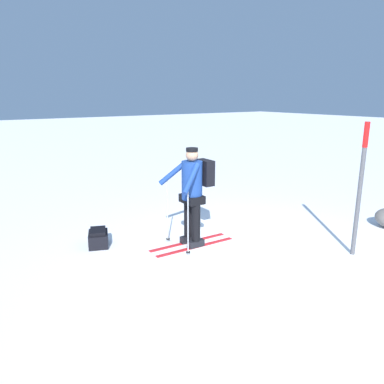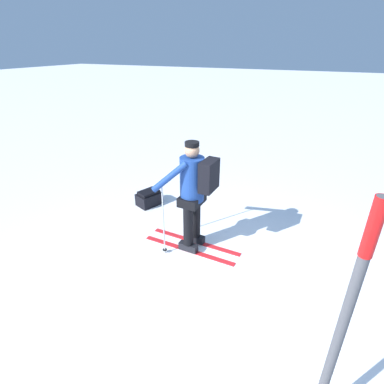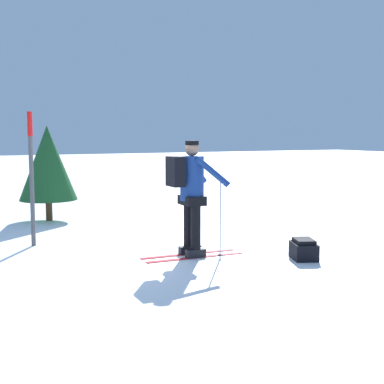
% 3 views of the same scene
% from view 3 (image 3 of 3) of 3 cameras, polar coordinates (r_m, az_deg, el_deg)
% --- Properties ---
extents(ground_plane, '(80.00, 80.00, 0.00)m').
position_cam_3_polar(ground_plane, '(8.66, -5.64, -6.16)').
color(ground_plane, white).
extents(skier, '(0.93, 1.58, 1.75)m').
position_cam_3_polar(skier, '(8.02, -0.18, 0.33)').
color(skier, red).
rests_on(skier, ground_plane).
extents(dropped_backpack, '(0.56, 0.48, 0.31)m').
position_cam_3_polar(dropped_backpack, '(8.14, 11.83, -6.03)').
color(dropped_backpack, black).
rests_on(dropped_backpack, ground_plane).
extents(trail_marker, '(0.08, 0.08, 2.21)m').
position_cam_3_polar(trail_marker, '(9.16, -16.77, 2.38)').
color(trail_marker, '#4C4C51').
rests_on(trail_marker, ground_plane).
extents(pine_tree, '(1.22, 1.22, 2.03)m').
position_cam_3_polar(pine_tree, '(11.78, -15.14, 3.00)').
color(pine_tree, '#4C331E').
rests_on(pine_tree, ground_plane).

